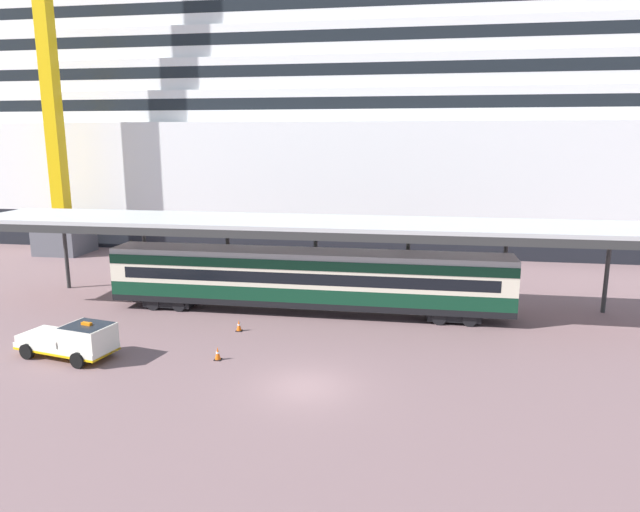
% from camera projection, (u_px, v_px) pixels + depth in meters
% --- Properties ---
extents(ground_plane, '(400.00, 400.00, 0.00)m').
position_uv_depth(ground_plane, '(306.00, 386.00, 25.67)').
color(ground_plane, '#74585B').
extents(cruise_ship, '(131.41, 29.72, 45.04)m').
position_uv_depth(cruise_ship, '(340.00, 104.00, 66.15)').
color(cruise_ship, black).
rests_on(cruise_ship, ground).
extents(platform_canopy, '(44.40, 6.19, 6.00)m').
position_uv_depth(platform_canopy, '(308.00, 225.00, 35.81)').
color(platform_canopy, '#BCBCBC').
rests_on(platform_canopy, ground).
extents(train_carriage, '(25.70, 2.81, 4.11)m').
position_uv_depth(train_carriage, '(307.00, 278.00, 36.08)').
color(train_carriage, black).
rests_on(train_carriage, ground).
extents(service_truck, '(5.50, 3.03, 2.02)m').
position_uv_depth(service_truck, '(74.00, 339.00, 28.85)').
color(service_truck, silver).
rests_on(service_truck, ground).
extents(traffic_cone_near, '(0.36, 0.36, 0.68)m').
position_uv_depth(traffic_cone_near, '(239.00, 326.00, 33.01)').
color(traffic_cone_near, black).
rests_on(traffic_cone_near, ground).
extents(traffic_cone_mid, '(0.36, 0.36, 0.69)m').
position_uv_depth(traffic_cone_mid, '(218.00, 354.00, 28.69)').
color(traffic_cone_mid, black).
rests_on(traffic_cone_mid, ground).
extents(dockside_crane, '(11.23, 4.40, 64.56)m').
position_uv_depth(dockside_crane, '(51.00, 41.00, 51.51)').
color(dockside_crane, '#595960').
rests_on(dockside_crane, ground).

